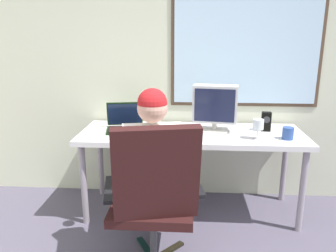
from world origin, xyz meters
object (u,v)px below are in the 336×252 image
Objects in this scene: desk_speaker at (266,121)px; book_stack at (168,127)px; wine_glass at (258,125)px; crt_monitor at (215,105)px; person_seated at (151,168)px; office_chair at (155,193)px; laptop at (125,122)px; desk at (192,139)px; coffee_mug at (288,133)px.

desk_speaker reaches higher than book_stack.
wine_glass is at bearing -115.37° from desk_speaker.
crt_monitor is 0.43m from book_stack.
person_seated is at bearing -97.80° from book_stack.
office_chair is 0.97m from laptop.
laptop is (-0.29, 0.60, 0.16)m from person_seated.
book_stack is (-0.39, -0.00, -0.20)m from crt_monitor.
laptop reaches higher than desk_speaker.
crt_monitor is at bearing 64.28° from office_chair.
desk is 0.35m from crt_monitor.
laptop is 1.10m from wine_glass.
laptop reaches higher than book_stack.
desk is 11.75× the size of wine_glass.
desk_speaker is (1.20, 0.03, 0.02)m from laptop.
book_stack is at bearing 172.38° from desk.
office_chair is at bearing -105.24° from desk.
coffee_mug is (0.23, 0.01, -0.06)m from wine_glass.
laptop is at bearing 178.33° from crt_monitor.
laptop is (-0.57, 0.05, 0.12)m from desk.
wine_glass is 0.74m from book_stack.
desk is at bearing -7.62° from book_stack.
laptop is at bearing 169.06° from wine_glass.
office_chair is 2.94× the size of laptop.
laptop is 1.70× the size of book_stack.
person_seated is 5.78× the size of book_stack.
desk is 0.56m from wine_glass.
desk is at bearing 168.87° from coffee_mug.
person_seated is 1.11m from desk_speaker.
wine_glass is at bearing -14.47° from book_stack.
crt_monitor is (0.41, 0.86, 0.38)m from office_chair.
wine_glass is (0.79, 0.39, 0.21)m from person_seated.
wine_glass is at bearing -30.13° from crt_monitor.
laptop reaches higher than coffee_mug.
book_stack is at bearing 165.53° from wine_glass.
office_chair reaches higher than desk.
person_seated is (-0.28, -0.55, -0.04)m from desk.
laptop is at bearing -178.55° from desk_speaker.
office_chair is 2.66× the size of crt_monitor.
crt_monitor is (0.19, 0.03, 0.29)m from desk.
wine_glass is at bearing 26.31° from person_seated.
office_chair is 0.87× the size of person_seated.
desk_speaker is 1.69× the size of coffee_mug.
laptop is at bearing 116.18° from person_seated.
book_stack is at bearing 82.20° from person_seated.
office_chair reaches higher than wine_glass.
desk_speaker is (0.44, 0.05, -0.15)m from crt_monitor.
crt_monitor is at bearing 9.25° from desk.
office_chair is at bearing -68.59° from laptop.
office_chair is 1.20m from coffee_mug.
desk is 1.55× the size of person_seated.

